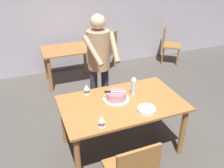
{
  "coord_description": "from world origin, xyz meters",
  "views": [
    {
      "loc": [
        -1.05,
        -2.36,
        2.41
      ],
      "look_at": [
        -0.04,
        0.24,
        0.9
      ],
      "focal_mm": 38.79,
      "sensor_mm": 36.0,
      "label": 1
    }
  ],
  "objects_px": {
    "water_bottle": "(134,87)",
    "background_chair_1": "(169,43)",
    "main_dining_table": "(122,109)",
    "cake_knife": "(111,92)",
    "wine_glass_far": "(102,119)",
    "cake_on_platter": "(116,96)",
    "plate_stack": "(147,110)",
    "person_cutting_cake": "(99,60)",
    "background_chair_0": "(107,50)",
    "background_table": "(68,56)",
    "wine_glass_near": "(86,87)"
  },
  "relations": [
    {
      "from": "water_bottle",
      "to": "background_chair_1",
      "type": "height_order",
      "value": "water_bottle"
    },
    {
      "from": "main_dining_table",
      "to": "cake_knife",
      "type": "distance_m",
      "value": 0.27
    },
    {
      "from": "wine_glass_far",
      "to": "background_chair_1",
      "type": "distance_m",
      "value": 3.89
    },
    {
      "from": "cake_on_platter",
      "to": "plate_stack",
      "type": "xyz_separation_m",
      "value": [
        0.23,
        -0.38,
        -0.03
      ]
    },
    {
      "from": "person_cutting_cake",
      "to": "background_chair_0",
      "type": "bearing_deg",
      "value": 66.7
    },
    {
      "from": "person_cutting_cake",
      "to": "background_table",
      "type": "relative_size",
      "value": 1.72
    },
    {
      "from": "main_dining_table",
      "to": "background_chair_0",
      "type": "relative_size",
      "value": 1.72
    },
    {
      "from": "wine_glass_far",
      "to": "background_chair_1",
      "type": "bearing_deg",
      "value": 46.02
    },
    {
      "from": "background_table",
      "to": "water_bottle",
      "type": "bearing_deg",
      "value": -77.99
    },
    {
      "from": "wine_glass_far",
      "to": "main_dining_table",
      "type": "bearing_deg",
      "value": 43.0
    },
    {
      "from": "main_dining_table",
      "to": "cake_knife",
      "type": "relative_size",
      "value": 5.9
    },
    {
      "from": "person_cutting_cake",
      "to": "water_bottle",
      "type": "bearing_deg",
      "value": -62.87
    },
    {
      "from": "cake_on_platter",
      "to": "wine_glass_near",
      "type": "height_order",
      "value": "wine_glass_near"
    },
    {
      "from": "wine_glass_far",
      "to": "background_table",
      "type": "distance_m",
      "value": 2.62
    },
    {
      "from": "person_cutting_cake",
      "to": "main_dining_table",
      "type": "bearing_deg",
      "value": -84.16
    },
    {
      "from": "cake_on_platter",
      "to": "background_table",
      "type": "xyz_separation_m",
      "value": [
        -0.19,
        2.13,
        -0.22
      ]
    },
    {
      "from": "wine_glass_near",
      "to": "wine_glass_far",
      "type": "distance_m",
      "value": 0.74
    },
    {
      "from": "plate_stack",
      "to": "wine_glass_near",
      "type": "relative_size",
      "value": 1.53
    },
    {
      "from": "background_table",
      "to": "background_chair_0",
      "type": "relative_size",
      "value": 1.11
    },
    {
      "from": "wine_glass_far",
      "to": "person_cutting_cake",
      "type": "xyz_separation_m",
      "value": [
        0.33,
        1.05,
        0.22
      ]
    },
    {
      "from": "plate_stack",
      "to": "background_chair_1",
      "type": "relative_size",
      "value": 0.24
    },
    {
      "from": "cake_knife",
      "to": "background_table",
      "type": "distance_m",
      "value": 2.13
    },
    {
      "from": "plate_stack",
      "to": "background_table",
      "type": "distance_m",
      "value": 2.56
    },
    {
      "from": "background_table",
      "to": "cake_knife",
      "type": "bearing_deg",
      "value": -86.71
    },
    {
      "from": "cake_on_platter",
      "to": "background_chair_0",
      "type": "bearing_deg",
      "value": 72.53
    },
    {
      "from": "main_dining_table",
      "to": "wine_glass_far",
      "type": "bearing_deg",
      "value": -137.0
    },
    {
      "from": "background_table",
      "to": "background_chair_0",
      "type": "distance_m",
      "value": 0.99
    },
    {
      "from": "main_dining_table",
      "to": "background_table",
      "type": "xyz_separation_m",
      "value": [
        -0.23,
        2.22,
        -0.07
      ]
    },
    {
      "from": "plate_stack",
      "to": "water_bottle",
      "type": "bearing_deg",
      "value": 86.7
    },
    {
      "from": "cake_knife",
      "to": "wine_glass_far",
      "type": "distance_m",
      "value": 0.57
    },
    {
      "from": "cake_knife",
      "to": "water_bottle",
      "type": "xyz_separation_m",
      "value": [
        0.33,
        0.01,
        -0.0
      ]
    },
    {
      "from": "background_table",
      "to": "background_chair_1",
      "type": "bearing_deg",
      "value": 4.23
    },
    {
      "from": "person_cutting_cake",
      "to": "background_chair_1",
      "type": "relative_size",
      "value": 1.91
    },
    {
      "from": "main_dining_table",
      "to": "background_table",
      "type": "relative_size",
      "value": 1.55
    },
    {
      "from": "main_dining_table",
      "to": "background_chair_0",
      "type": "xyz_separation_m",
      "value": [
        0.72,
        2.5,
        -0.15
      ]
    },
    {
      "from": "main_dining_table",
      "to": "water_bottle",
      "type": "distance_m",
      "value": 0.33
    },
    {
      "from": "main_dining_table",
      "to": "person_cutting_cake",
      "type": "xyz_separation_m",
      "value": [
        -0.07,
        0.68,
        0.43
      ]
    },
    {
      "from": "background_table",
      "to": "background_chair_0",
      "type": "bearing_deg",
      "value": 16.55
    },
    {
      "from": "water_bottle",
      "to": "background_chair_1",
      "type": "relative_size",
      "value": 0.28
    },
    {
      "from": "plate_stack",
      "to": "background_chair_0",
      "type": "xyz_separation_m",
      "value": [
        0.53,
        2.8,
        -0.28
      ]
    },
    {
      "from": "wine_glass_near",
      "to": "background_chair_1",
      "type": "height_order",
      "value": "background_chair_1"
    },
    {
      "from": "wine_glass_near",
      "to": "plate_stack",
      "type": "bearing_deg",
      "value": -49.96
    },
    {
      "from": "plate_stack",
      "to": "water_bottle",
      "type": "distance_m",
      "value": 0.42
    },
    {
      "from": "background_chair_0",
      "to": "background_chair_1",
      "type": "xyz_separation_m",
      "value": [
        1.57,
        -0.1,
        0.0
      ]
    },
    {
      "from": "main_dining_table",
      "to": "cake_on_platter",
      "type": "xyz_separation_m",
      "value": [
        -0.04,
        0.09,
        0.16
      ]
    },
    {
      "from": "wine_glass_near",
      "to": "water_bottle",
      "type": "bearing_deg",
      "value": -22.7
    },
    {
      "from": "person_cutting_cake",
      "to": "background_chair_1",
      "type": "bearing_deg",
      "value": 36.33
    },
    {
      "from": "main_dining_table",
      "to": "wine_glass_far",
      "type": "distance_m",
      "value": 0.59
    },
    {
      "from": "main_dining_table",
      "to": "background_chair_1",
      "type": "height_order",
      "value": "background_chair_1"
    },
    {
      "from": "wine_glass_near",
      "to": "water_bottle",
      "type": "distance_m",
      "value": 0.62
    }
  ]
}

